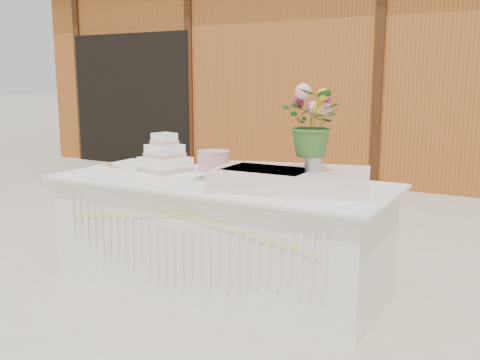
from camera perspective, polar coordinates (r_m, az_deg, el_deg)
name	(u,v)px	position (r m, az deg, el deg)	size (l,w,h in m)	color
ground	(220,285)	(3.92, -2.19, -11.12)	(80.00, 80.00, 0.00)	beige
barn	(411,65)	(9.29, 17.82, 11.59)	(12.60, 4.60, 3.30)	#A45622
cake_table	(219,233)	(3.79, -2.28, -5.70)	(2.40, 1.00, 0.77)	white
wedding_cake	(165,158)	(4.08, -8.02, 2.31)	(0.40, 0.40, 0.29)	white
pink_cake_stand	(214,164)	(3.69, -2.84, 1.74)	(0.28, 0.28, 0.20)	white
satin_runner	(291,179)	(3.42, 5.43, 0.10)	(0.98, 0.56, 0.12)	#FFD5CD
flower_vase	(313,160)	(3.33, 7.83, 2.11)	(0.11, 0.11, 0.14)	#B1B1B6
bouquet	(315,115)	(3.30, 7.95, 6.91)	(0.37, 0.32, 0.42)	#356227
loose_flowers	(117,164)	(4.43, -13.03, 1.64)	(0.14, 0.34, 0.02)	pink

